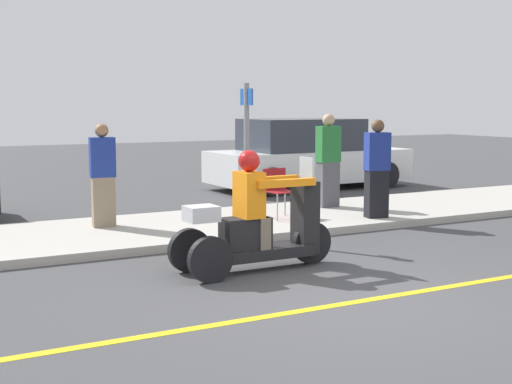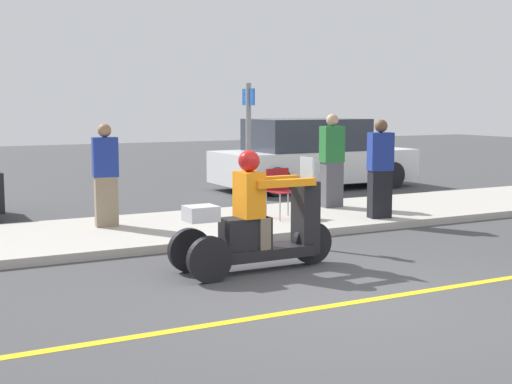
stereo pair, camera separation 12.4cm
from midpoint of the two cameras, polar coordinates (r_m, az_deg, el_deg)
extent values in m
plane|color=#424244|center=(7.45, 7.47, -8.74)|extent=(60.00, 60.00, 0.00)
cube|color=gold|center=(7.32, 6.09, -8.96)|extent=(24.00, 0.12, 0.01)
cube|color=#B2ADA3|center=(11.38, -6.32, -2.90)|extent=(28.00, 2.80, 0.12)
cylinder|color=black|center=(9.10, 4.07, -4.06)|extent=(0.54, 0.10, 0.54)
cylinder|color=black|center=(8.11, -4.12, -5.43)|extent=(0.54, 0.10, 0.54)
cylinder|color=black|center=(8.64, -5.75, -4.67)|extent=(0.54, 0.10, 0.54)
cube|color=black|center=(8.71, -0.41, -4.90)|extent=(1.45, 0.41, 0.13)
cube|color=black|center=(8.59, -1.26, -3.31)|extent=(0.58, 0.32, 0.38)
cube|color=black|center=(8.98, 3.55, -2.01)|extent=(0.24, 0.32, 0.91)
cube|color=silver|center=(8.92, 3.69, 1.85)|extent=(0.03, 0.29, 0.30)
cube|color=silver|center=(8.30, -4.82, -1.74)|extent=(0.36, 0.32, 0.18)
cube|color=orange|center=(8.54, -0.97, -0.20)|extent=(0.26, 0.38, 0.55)
sphere|color=red|center=(8.50, -0.98, 2.50)|extent=(0.26, 0.26, 0.26)
cube|color=#726656|center=(8.57, 0.18, -3.34)|extent=(0.14, 0.14, 0.38)
cube|color=#726656|center=(8.78, -0.58, -3.09)|extent=(0.14, 0.14, 0.38)
cube|color=orange|center=(8.55, 2.02, 0.72)|extent=(0.80, 0.09, 0.09)
cube|color=orange|center=(8.89, 0.70, 0.97)|extent=(0.80, 0.09, 0.09)
cube|color=gray|center=(11.33, -12.41, -0.77)|extent=(0.37, 0.27, 0.78)
cube|color=navy|center=(11.26, -12.50, 2.73)|extent=(0.41, 0.28, 0.61)
sphere|color=#9E704C|center=(11.23, -12.56, 4.83)|extent=(0.21, 0.21, 0.21)
cube|color=#515156|center=(13.24, 5.50, 0.61)|extent=(0.38, 0.26, 0.83)
cube|color=#267233|center=(13.18, 5.54, 3.84)|extent=(0.42, 0.26, 0.66)
sphere|color=tan|center=(13.16, 5.56, 5.76)|extent=(0.23, 0.23, 0.23)
cube|color=black|center=(12.10, 9.32, -0.15)|extent=(0.40, 0.31, 0.80)
cube|color=navy|center=(12.04, 9.39, 3.22)|extent=(0.43, 0.32, 0.63)
sphere|color=brown|center=(12.02, 9.43, 5.24)|extent=(0.22, 0.22, 0.22)
cylinder|color=#A5A8AD|center=(11.59, 1.41, -1.27)|extent=(0.02, 0.02, 0.44)
cylinder|color=#A5A8AD|center=(11.83, 3.21, -1.11)|extent=(0.02, 0.02, 0.44)
cylinder|color=#A5A8AD|center=(11.96, 0.28, -1.01)|extent=(0.02, 0.02, 0.44)
cylinder|color=#A5A8AD|center=(12.19, 2.05, -0.86)|extent=(0.02, 0.02, 0.44)
cube|color=maroon|center=(11.86, 1.74, 0.04)|extent=(0.46, 0.46, 0.02)
cube|color=maroon|center=(12.03, 1.18, 1.00)|extent=(0.44, 0.04, 0.38)
cube|color=silver|center=(17.24, 4.10, 2.14)|extent=(4.86, 1.89, 0.74)
cube|color=#2D333D|center=(17.06, 3.43, 4.61)|extent=(2.67, 1.70, 0.75)
cylinder|color=black|center=(17.42, 10.16, 1.35)|extent=(0.64, 0.22, 0.64)
cylinder|color=black|center=(18.92, 6.57, 1.86)|extent=(0.64, 0.22, 0.64)
cylinder|color=black|center=(15.64, 1.10, 0.82)|extent=(0.64, 0.22, 0.64)
cylinder|color=black|center=(17.30, -2.02, 1.42)|extent=(0.64, 0.22, 0.64)
cylinder|color=gray|center=(10.43, -1.10, 2.67)|extent=(0.08, 0.08, 2.20)
cube|color=#1E51AD|center=(10.40, -1.11, 7.61)|extent=(0.02, 0.36, 0.24)
camera|label=1|loc=(0.06, -90.41, -0.05)|focal=50.00mm
camera|label=2|loc=(0.06, 89.59, 0.05)|focal=50.00mm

